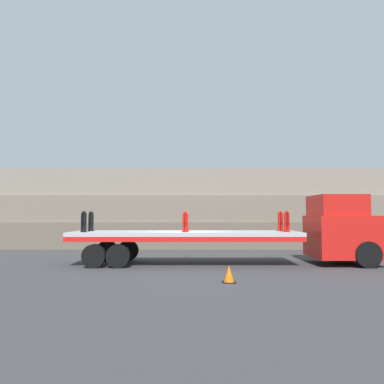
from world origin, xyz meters
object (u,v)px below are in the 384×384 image
Objects in this scene: fire_hydrant_black_near_0 at (83,222)px; fire_hydrant_red_near_1 at (185,222)px; flatbed_trailer at (170,238)px; traffic_cone at (229,274)px; fire_hydrant_red_far_2 at (280,221)px; fire_hydrant_red_near_2 at (286,222)px; truck_cab at (344,230)px; fire_hydrant_black_far_0 at (91,221)px; fire_hydrant_red_far_1 at (185,221)px.

fire_hydrant_red_near_1 is (4.20, 0.00, 0.00)m from fire_hydrant_black_near_0.
traffic_cone is at bearing -64.73° from flatbed_trailer.
fire_hydrant_red_near_1 is at bearing 0.00° from fire_hydrant_black_near_0.
fire_hydrant_black_near_0 and fire_hydrant_red_far_2 have the same top height.
fire_hydrant_red_near_1 is 1.00× the size of fire_hydrant_red_near_2.
truck_cab is 2.68m from fire_hydrant_red_far_2.
fire_hydrant_red_near_1 is at bearing 180.00° from fire_hydrant_red_near_2.
flatbed_trailer is 4.90m from fire_hydrant_red_near_2.
fire_hydrant_red_near_2 is at bearing -7.49° from fire_hydrant_black_far_0.
fire_hydrant_black_far_0 is at bearing 177.13° from truck_cab.
fire_hydrant_red_far_2 is (8.40, 0.00, 0.00)m from fire_hydrant_black_far_0.
fire_hydrant_black_far_0 is 1.00× the size of fire_hydrant_red_near_1.
truck_cab reaches higher than fire_hydrant_black_near_0.
fire_hydrant_red_far_2 reaches higher than traffic_cone.
fire_hydrant_red_near_1 is 1.63× the size of traffic_cone.
truck_cab reaches higher than fire_hydrant_red_near_2.
flatbed_trailer is 11.16× the size of fire_hydrant_red_far_1.
fire_hydrant_red_near_1 is at bearing 110.57° from traffic_cone.
fire_hydrant_red_far_1 is (4.20, 1.10, 0.00)m from fire_hydrant_black_near_0.
fire_hydrant_red_near_1 is at bearing -175.36° from truck_cab.
flatbed_trailer is at bearing 180.00° from truck_cab.
fire_hydrant_red_far_1 is 1.00× the size of fire_hydrant_red_near_2.
fire_hydrant_black_near_0 is 8.47m from fire_hydrant_red_far_2.
fire_hydrant_black_far_0 is at bearing 180.00° from fire_hydrant_red_far_2.
fire_hydrant_black_far_0 is at bearing 165.27° from fire_hydrant_red_near_1.
flatbed_trailer is (-7.42, 0.00, -0.34)m from truck_cab.
truck_cab reaches higher than fire_hydrant_red_near_1.
fire_hydrant_red_near_1 is at bearing -41.30° from flatbed_trailer.
fire_hydrant_black_far_0 is 1.00× the size of fire_hydrant_red_far_2.
fire_hydrant_red_far_2 is at bearing 168.01° from truck_cab.
fire_hydrant_red_far_2 is at bearing 60.50° from traffic_cone.
fire_hydrant_black_near_0 is 1.00× the size of fire_hydrant_red_far_1.
traffic_cone is at bearing -141.00° from truck_cab.
truck_cab is 11.01m from fire_hydrant_black_near_0.
truck_cab is 3.40× the size of fire_hydrant_red_near_2.
fire_hydrant_black_near_0 is 4.34m from fire_hydrant_red_far_1.
fire_hydrant_black_near_0 is 1.10m from fire_hydrant_black_far_0.
truck_cab is 3.40× the size of fire_hydrant_red_far_1.
fire_hydrant_red_near_1 is (0.63, -0.55, 0.68)m from flatbed_trailer.
flatbed_trailer is at bearing -173.48° from fire_hydrant_red_far_2.
fire_hydrant_red_far_2 reaches higher than flatbed_trailer.
traffic_cone is (5.62, -4.90, -1.54)m from fire_hydrant_black_far_0.
truck_cab is at bearing 11.99° from fire_hydrant_red_near_2.
fire_hydrant_red_near_1 is 4.34m from traffic_cone.
traffic_cone is (-5.37, -4.35, -1.21)m from truck_cab.
flatbed_trailer is 3.67m from fire_hydrant_black_far_0.
fire_hydrant_red_near_1 is 4.20m from fire_hydrant_red_near_2.
fire_hydrant_black_far_0 is (-10.99, 0.55, 0.34)m from truck_cab.
fire_hydrant_red_far_1 is 1.63× the size of traffic_cone.
fire_hydrant_black_near_0 is at bearing -165.27° from fire_hydrant_red_far_1.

